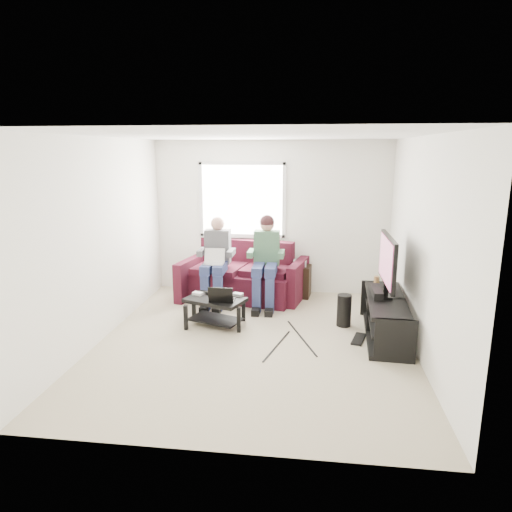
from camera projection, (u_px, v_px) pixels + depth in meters
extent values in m
plane|color=tan|center=(255.00, 342.00, 5.93)|extent=(4.50, 4.50, 0.00)
plane|color=white|center=(254.00, 135.00, 5.34)|extent=(4.50, 4.50, 0.00)
plane|color=white|center=(271.00, 218.00, 7.81)|extent=(4.50, 0.00, 4.50)
plane|color=white|center=(217.00, 303.00, 3.46)|extent=(4.50, 0.00, 4.50)
plane|color=white|center=(101.00, 240.00, 5.88)|extent=(0.00, 4.50, 4.50)
plane|color=white|center=(422.00, 248.00, 5.40)|extent=(0.00, 4.50, 4.50)
cube|color=white|center=(242.00, 200.00, 7.79)|extent=(1.40, 0.01, 1.20)
cube|color=silver|center=(242.00, 200.00, 7.78)|extent=(1.48, 0.04, 1.28)
cube|color=#461121|center=(244.00, 285.00, 7.64)|extent=(1.81, 1.21, 0.46)
cube|color=#461121|center=(247.00, 253.00, 7.91)|extent=(1.67, 0.54, 0.47)
cube|color=#461121|center=(191.00, 277.00, 7.73)|extent=(0.35, 0.99, 0.65)
cube|color=#461121|center=(298.00, 281.00, 7.51)|extent=(0.35, 0.99, 0.65)
cube|color=#461121|center=(220.00, 268.00, 7.61)|extent=(0.90, 0.90, 0.10)
cube|color=#461121|center=(268.00, 270.00, 7.51)|extent=(0.90, 0.90, 0.10)
cube|color=navy|center=(208.00, 268.00, 7.15)|extent=(0.16, 0.45, 0.14)
cube|color=navy|center=(220.00, 268.00, 7.13)|extent=(0.16, 0.45, 0.14)
cube|color=navy|center=(205.00, 293.00, 7.05)|extent=(0.13, 0.13, 0.56)
cube|color=navy|center=(218.00, 293.00, 7.03)|extent=(0.13, 0.13, 0.56)
cube|color=#535357|center=(218.00, 246.00, 7.39)|extent=(0.40, 0.22, 0.55)
sphere|color=tan|center=(218.00, 224.00, 7.32)|extent=(0.22, 0.22, 0.22)
cube|color=navy|center=(258.00, 270.00, 7.05)|extent=(0.16, 0.45, 0.14)
cube|color=navy|center=(271.00, 270.00, 7.03)|extent=(0.16, 0.45, 0.14)
cube|color=navy|center=(257.00, 295.00, 6.95)|extent=(0.13, 0.13, 0.56)
cube|color=navy|center=(270.00, 295.00, 6.93)|extent=(0.13, 0.13, 0.56)
cube|color=#5B5D5D|center=(267.00, 248.00, 7.29)|extent=(0.40, 0.22, 0.55)
sphere|color=tan|center=(267.00, 225.00, 7.23)|extent=(0.22, 0.22, 0.22)
sphere|color=#30181A|center=(267.00, 222.00, 7.22)|extent=(0.23, 0.23, 0.23)
cube|color=black|center=(215.00, 300.00, 6.41)|extent=(0.92, 0.73, 0.05)
cube|color=black|center=(216.00, 319.00, 6.47)|extent=(0.82, 0.63, 0.02)
cube|color=black|center=(186.00, 318.00, 6.29)|extent=(0.05, 0.05, 0.35)
cube|color=black|center=(239.00, 320.00, 6.20)|extent=(0.05, 0.05, 0.35)
cube|color=black|center=(194.00, 307.00, 6.71)|extent=(0.05, 0.05, 0.35)
cube|color=black|center=(244.00, 309.00, 6.62)|extent=(0.05, 0.05, 0.35)
cube|color=silver|center=(198.00, 294.00, 6.55)|extent=(0.16, 0.14, 0.04)
cube|color=black|center=(211.00, 293.00, 6.58)|extent=(0.16, 0.12, 0.04)
cube|color=gray|center=(238.00, 294.00, 6.51)|extent=(0.16, 0.13, 0.04)
cube|color=black|center=(386.00, 299.00, 6.00)|extent=(0.58, 1.63, 0.04)
cube|color=black|center=(385.00, 317.00, 6.05)|extent=(0.53, 1.57, 0.03)
cube|color=black|center=(384.00, 334.00, 6.11)|extent=(0.58, 1.63, 0.06)
cube|color=black|center=(395.00, 341.00, 5.30)|extent=(0.48, 0.07, 0.53)
cube|color=black|center=(377.00, 299.00, 6.81)|extent=(0.48, 0.07, 0.53)
cube|color=black|center=(386.00, 294.00, 6.08)|extent=(0.12, 0.40, 0.04)
cube|color=black|center=(386.00, 289.00, 6.06)|extent=(0.06, 0.06, 0.12)
cube|color=black|center=(388.00, 260.00, 5.98)|extent=(0.05, 1.10, 0.65)
cube|color=#ED378C|center=(385.00, 260.00, 5.98)|extent=(0.01, 1.01, 0.58)
cube|color=black|center=(376.00, 292.00, 6.09)|extent=(0.12, 0.50, 0.10)
cylinder|color=#9C7343|center=(377.00, 280.00, 6.59)|extent=(0.08, 0.08, 0.12)
cube|color=silver|center=(390.00, 325.00, 5.65)|extent=(0.30, 0.22, 0.06)
cube|color=gray|center=(382.00, 306.00, 6.33)|extent=(0.34, 0.26, 0.08)
cube|color=black|center=(386.00, 315.00, 5.99)|extent=(0.38, 0.30, 0.07)
cylinder|color=black|center=(344.00, 310.00, 6.42)|extent=(0.20, 0.20, 0.46)
cube|color=black|center=(359.00, 339.00, 5.99)|extent=(0.24, 0.43, 0.02)
cube|color=black|center=(300.00, 281.00, 7.72)|extent=(0.36, 0.36, 0.53)
cube|color=silver|center=(300.00, 263.00, 7.65)|extent=(0.22, 0.18, 0.10)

